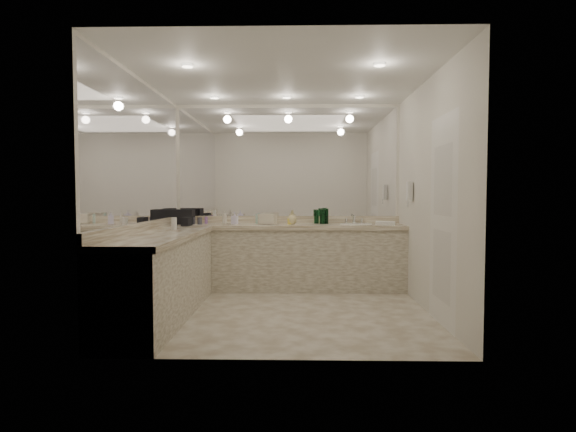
{
  "coord_description": "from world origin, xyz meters",
  "views": [
    {
      "loc": [
        0.14,
        -4.99,
        1.31
      ],
      "look_at": [
        0.03,
        0.4,
        1.05
      ],
      "focal_mm": 28.0,
      "sensor_mm": 36.0,
      "label": 1
    }
  ],
  "objects_px": {
    "black_toiletry_bag": "(181,217)",
    "soap_bottle_c": "(292,218)",
    "sink": "(356,225)",
    "cream_cosmetic_case": "(268,219)",
    "hand_towel": "(385,223)",
    "soap_bottle_b": "(235,218)",
    "wall_phone": "(409,191)",
    "soap_bottle_a": "(224,218)"
  },
  "relations": [
    {
      "from": "sink",
      "to": "soap_bottle_c",
      "type": "xyz_separation_m",
      "value": [
        -0.88,
        0.01,
        0.09
      ]
    },
    {
      "from": "hand_towel",
      "to": "wall_phone",
      "type": "bearing_deg",
      "value": -65.04
    },
    {
      "from": "soap_bottle_c",
      "to": "hand_towel",
      "type": "bearing_deg",
      "value": -2.49
    },
    {
      "from": "black_toiletry_bag",
      "to": "soap_bottle_a",
      "type": "relative_size",
      "value": 2.01
    },
    {
      "from": "wall_phone",
      "to": "black_toiletry_bag",
      "type": "relative_size",
      "value": 0.67
    },
    {
      "from": "black_toiletry_bag",
      "to": "soap_bottle_b",
      "type": "distance_m",
      "value": 0.76
    },
    {
      "from": "wall_phone",
      "to": "soap_bottle_a",
      "type": "height_order",
      "value": "wall_phone"
    },
    {
      "from": "black_toiletry_bag",
      "to": "soap_bottle_b",
      "type": "bearing_deg",
      "value": -2.8
    },
    {
      "from": "cream_cosmetic_case",
      "to": "soap_bottle_c",
      "type": "distance_m",
      "value": 0.34
    },
    {
      "from": "black_toiletry_bag",
      "to": "soap_bottle_b",
      "type": "relative_size",
      "value": 2.11
    },
    {
      "from": "hand_towel",
      "to": "soap_bottle_b",
      "type": "bearing_deg",
      "value": 179.29
    },
    {
      "from": "wall_phone",
      "to": "cream_cosmetic_case",
      "type": "relative_size",
      "value": 1.03
    },
    {
      "from": "soap_bottle_c",
      "to": "sink",
      "type": "bearing_deg",
      "value": -0.44
    },
    {
      "from": "black_toiletry_bag",
      "to": "cream_cosmetic_case",
      "type": "xyz_separation_m",
      "value": [
        1.21,
        -0.01,
        -0.04
      ]
    },
    {
      "from": "wall_phone",
      "to": "soap_bottle_c",
      "type": "relative_size",
      "value": 1.36
    },
    {
      "from": "sink",
      "to": "cream_cosmetic_case",
      "type": "xyz_separation_m",
      "value": [
        -1.22,
        0.01,
        0.07
      ]
    },
    {
      "from": "wall_phone",
      "to": "soap_bottle_a",
      "type": "distance_m",
      "value": 2.5
    },
    {
      "from": "soap_bottle_b",
      "to": "black_toiletry_bag",
      "type": "bearing_deg",
      "value": 177.2
    },
    {
      "from": "sink",
      "to": "hand_towel",
      "type": "xyz_separation_m",
      "value": [
        0.4,
        -0.05,
        0.03
      ]
    },
    {
      "from": "soap_bottle_b",
      "to": "cream_cosmetic_case",
      "type": "bearing_deg",
      "value": 3.85
    },
    {
      "from": "cream_cosmetic_case",
      "to": "soap_bottle_b",
      "type": "height_order",
      "value": "soap_bottle_b"
    },
    {
      "from": "wall_phone",
      "to": "soap_bottle_a",
      "type": "relative_size",
      "value": 1.34
    },
    {
      "from": "black_toiletry_bag",
      "to": "soap_bottle_c",
      "type": "xyz_separation_m",
      "value": [
        1.55,
        -0.01,
        -0.01
      ]
    },
    {
      "from": "sink",
      "to": "soap_bottle_a",
      "type": "relative_size",
      "value": 2.46
    },
    {
      "from": "sink",
      "to": "hand_towel",
      "type": "bearing_deg",
      "value": -7.07
    },
    {
      "from": "wall_phone",
      "to": "cream_cosmetic_case",
      "type": "xyz_separation_m",
      "value": [
        -1.83,
        0.51,
        -0.38
      ]
    },
    {
      "from": "hand_towel",
      "to": "soap_bottle_a",
      "type": "height_order",
      "value": "soap_bottle_a"
    },
    {
      "from": "black_toiletry_bag",
      "to": "soap_bottle_c",
      "type": "bearing_deg",
      "value": -0.25
    },
    {
      "from": "hand_towel",
      "to": "soap_bottle_b",
      "type": "height_order",
      "value": "soap_bottle_b"
    },
    {
      "from": "cream_cosmetic_case",
      "to": "soap_bottle_a",
      "type": "bearing_deg",
      "value": -164.76
    },
    {
      "from": "black_toiletry_bag",
      "to": "soap_bottle_b",
      "type": "xyz_separation_m",
      "value": [
        0.76,
        -0.04,
        -0.02
      ]
    },
    {
      "from": "black_toiletry_bag",
      "to": "hand_towel",
      "type": "distance_m",
      "value": 2.83
    },
    {
      "from": "wall_phone",
      "to": "black_toiletry_bag",
      "type": "xyz_separation_m",
      "value": [
        -3.04,
        0.51,
        -0.35
      ]
    },
    {
      "from": "soap_bottle_b",
      "to": "soap_bottle_c",
      "type": "relative_size",
      "value": 0.96
    },
    {
      "from": "black_toiletry_bag",
      "to": "cream_cosmetic_case",
      "type": "bearing_deg",
      "value": -0.3
    },
    {
      "from": "hand_towel",
      "to": "soap_bottle_c",
      "type": "xyz_separation_m",
      "value": [
        -1.28,
        0.06,
        0.07
      ]
    },
    {
      "from": "wall_phone",
      "to": "soap_bottle_b",
      "type": "height_order",
      "value": "wall_phone"
    },
    {
      "from": "cream_cosmetic_case",
      "to": "soap_bottle_a",
      "type": "distance_m",
      "value": 0.6
    },
    {
      "from": "sink",
      "to": "soap_bottle_a",
      "type": "height_order",
      "value": "soap_bottle_a"
    },
    {
      "from": "sink",
      "to": "wall_phone",
      "type": "height_order",
      "value": "wall_phone"
    },
    {
      "from": "black_toiletry_bag",
      "to": "cream_cosmetic_case",
      "type": "distance_m",
      "value": 1.21
    },
    {
      "from": "hand_towel",
      "to": "soap_bottle_b",
      "type": "xyz_separation_m",
      "value": [
        -2.07,
        0.03,
        0.06
      ]
    }
  ]
}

